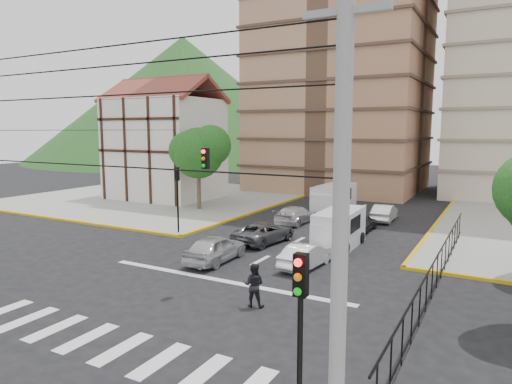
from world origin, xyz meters
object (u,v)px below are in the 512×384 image
Objects in this scene: van_right_lane at (338,230)px; car_silver_front_left at (215,248)px; traffic_light_nw at (177,189)px; pedestrian_crosswalk at (254,285)px; van_left_lane at (333,200)px; traffic_light_se at (300,321)px; car_white_front_right at (306,255)px.

van_right_lane is 7.67m from car_silver_front_left.
pedestrian_crosswalk is (10.62, -8.61, -2.22)m from traffic_light_nw.
van_left_lane is at bearing -93.73° from pedestrian_crosswalk.
traffic_light_se is 0.88× the size of van_right_lane.
car_silver_front_left is 1.12× the size of car_white_front_right.
car_white_front_right is at bearing -102.84° from pedestrian_crosswalk.
traffic_light_se reaches higher than car_white_front_right.
van_right_lane is at bearing 9.79° from traffic_light_nw.
traffic_light_nw is at bearing -115.86° from van_left_lane.
car_white_front_right is at bearing -14.75° from traffic_light_nw.
pedestrian_crosswalk reaches higher than car_silver_front_left.
van_left_lane is (-8.98, 27.81, -1.94)m from traffic_light_se.
traffic_light_nw is at bearing -9.80° from car_white_front_right.
car_silver_front_left is 4.86m from car_white_front_right.
van_right_lane is at bearing -104.38° from pedestrian_crosswalk.
traffic_light_nw is 1.14× the size of car_white_front_right.
car_silver_front_left is (-0.84, -16.36, -0.44)m from van_left_lane.
van_left_lane is 21.21m from pedestrian_crosswalk.
pedestrian_crosswalk is (0.04, -10.44, -0.19)m from van_right_lane.
van_left_lane reaches higher than car_silver_front_left.
traffic_light_se is 29.29m from van_left_lane.
pedestrian_crosswalk is (0.18, -5.86, 0.26)m from car_white_front_right.
car_white_front_right is at bearing -164.52° from car_silver_front_left.
van_left_lane is 3.06× the size of pedestrian_crosswalk.
van_right_lane is 11.12m from van_left_lane.
pedestrian_crosswalk is at bearing -39.04° from traffic_light_nw.
traffic_light_nw is 7.51m from car_silver_front_left.
traffic_light_nw is 13.85m from pedestrian_crosswalk.
car_white_front_right is (-5.16, 12.85, -2.48)m from traffic_light_se.
traffic_light_se is 1.02× the size of car_silver_front_left.
traffic_light_se is 1.00× the size of traffic_light_nw.
traffic_light_nw is 14.03m from van_left_lane.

